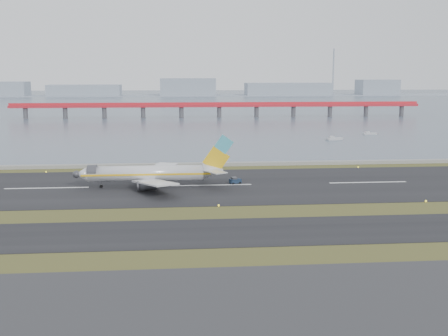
{
  "coord_description": "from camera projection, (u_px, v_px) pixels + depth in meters",
  "views": [
    {
      "loc": [
        -9.2,
        -106.43,
        27.36
      ],
      "look_at": [
        2.43,
        22.0,
        5.72
      ],
      "focal_mm": 45.0,
      "sensor_mm": 36.0,
      "label": 1
    }
  ],
  "objects": [
    {
      "name": "ground",
      "position": [
        222.0,
        215.0,
        109.88
      ],
      "size": [
        1000.0,
        1000.0,
        0.0
      ],
      "primitive_type": "plane",
      "color": "#2F4017",
      "rests_on": "ground"
    },
    {
      "name": "taxiway_strip",
      "position": [
        228.0,
        232.0,
        98.08
      ],
      "size": [
        1000.0,
        18.0,
        0.1
      ],
      "primitive_type": "cube",
      "color": "black",
      "rests_on": "ground"
    },
    {
      "name": "runway_strip",
      "position": [
        211.0,
        185.0,
        139.34
      ],
      "size": [
        1000.0,
        45.0,
        0.1
      ],
      "primitive_type": "cube",
      "color": "black",
      "rests_on": "ground"
    },
    {
      "name": "seawall",
      "position": [
        205.0,
        164.0,
        168.73
      ],
      "size": [
        1000.0,
        2.5,
        1.0
      ],
      "primitive_type": "cube",
      "color": "gray",
      "rests_on": "ground"
    },
    {
      "name": "bay_water",
      "position": [
        182.0,
        102.0,
        561.68
      ],
      "size": [
        1400.0,
        800.0,
        1.3
      ],
      "primitive_type": "cube",
      "color": "#455263",
      "rests_on": "ground"
    },
    {
      "name": "red_pier",
      "position": [
        219.0,
        106.0,
        356.0
      ],
      "size": [
        260.0,
        5.0,
        10.2
      ],
      "color": "red",
      "rests_on": "ground"
    },
    {
      "name": "far_shoreline",
      "position": [
        191.0,
        91.0,
        719.04
      ],
      "size": [
        1400.0,
        80.0,
        60.5
      ],
      "color": "#8E99A7",
      "rests_on": "ground"
    },
    {
      "name": "airliner",
      "position": [
        153.0,
        173.0,
        136.65
      ],
      "size": [
        38.52,
        32.89,
        12.8
      ],
      "color": "silver",
      "rests_on": "ground"
    },
    {
      "name": "pushback_tug",
      "position": [
        235.0,
        181.0,
        141.04
      ],
      "size": [
        3.18,
        2.46,
        1.8
      ],
      "rotation": [
        0.0,
        0.0,
        0.36
      ],
      "color": "#142439",
      "rests_on": "ground"
    },
    {
      "name": "workboat_near",
      "position": [
        334.0,
        139.0,
        235.34
      ],
      "size": [
        7.54,
        4.58,
        1.75
      ],
      "rotation": [
        0.0,
        0.0,
        0.35
      ],
      "color": "#B7B8BC",
      "rests_on": "ground"
    },
    {
      "name": "workboat_far",
      "position": [
        369.0,
        134.0,
        256.42
      ],
      "size": [
        6.41,
        2.73,
        1.51
      ],
      "rotation": [
        0.0,
        0.0,
        0.13
      ],
      "color": "#B7B8BC",
      "rests_on": "ground"
    }
  ]
}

